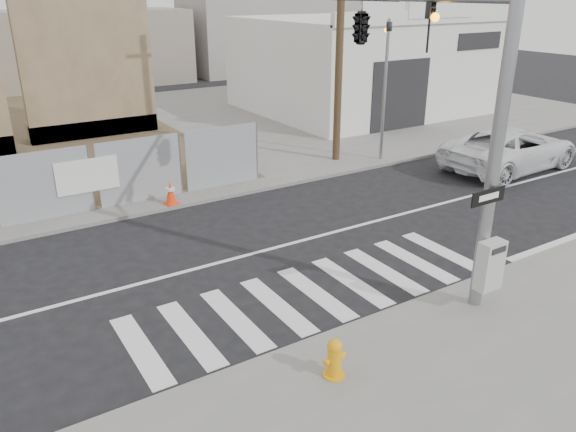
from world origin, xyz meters
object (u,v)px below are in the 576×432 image
traffic_cone_d (171,193)px  fire_hydrant (334,358)px  signal_pole (401,63)px  auto_shop (366,63)px  suv (511,148)px

traffic_cone_d → fire_hydrant: bearing=-94.2°
signal_pole → auto_shop: 19.04m
auto_shop → traffic_cone_d: 17.29m
auto_shop → suv: size_ratio=2.08×
fire_hydrant → traffic_cone_d: (0.69, 9.38, 0.01)m
fire_hydrant → suv: (12.92, 6.49, 0.32)m
suv → fire_hydrant: bearing=113.8°
suv → traffic_cone_d: bearing=73.9°
fire_hydrant → signal_pole: bearing=15.2°
signal_pole → suv: signal_pole is taller
auto_shop → traffic_cone_d: size_ratio=15.91×
suv → signal_pole: bearing=107.8°
auto_shop → signal_pole: bearing=-127.5°
auto_shop → suv: 12.04m
signal_pole → traffic_cone_d: (-3.27, 6.27, -4.29)m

